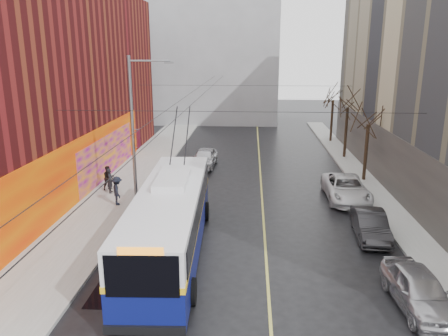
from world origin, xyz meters
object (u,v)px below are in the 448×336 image
Objects in this scene: pedestrian_b at (109,178)px; pedestrian_c at (117,191)px; streetlight_pole at (135,128)px; parked_car_b at (370,225)px; trolleybus at (170,220)px; parked_car_a at (419,290)px; tree_far at (334,92)px; tree_mid at (348,99)px; following_car at (205,158)px; pedestrian_a at (110,181)px; tree_near at (369,113)px; parked_car_c at (346,188)px.

pedestrian_b is 3.22m from pedestrian_c.
streetlight_pole is at bearing -97.13° from pedestrian_c.
trolleybus is at bearing -162.52° from parked_car_b.
parked_car_a is at bearing -85.13° from parked_car_b.
pedestrian_b is at bearing -135.43° from tree_far.
pedestrian_b is (-17.81, -10.54, -4.28)m from tree_mid.
parked_car_a is 6.27m from parked_car_b.
following_car is (-12.05, -3.55, -4.51)m from tree_mid.
pedestrian_a is at bearing -147.47° from tree_mid.
parked_car_a is 2.42× the size of pedestrian_c.
pedestrian_a is (-15.36, 5.90, 0.30)m from parked_car_b.
streetlight_pole reaches higher than tree_near.
following_car is at bearing 88.01° from trolleybus.
trolleybus is 7.37× the size of pedestrian_c.
following_car is at bearing 113.07° from parked_car_a.
tree_mid is 1.56× the size of parked_car_a.
following_car is 9.36m from pedestrian_a.
pedestrian_c reaches higher than pedestrian_a.
following_car is at bearing 142.62° from parked_car_c.
streetlight_pole is 13.72m from parked_car_c.
parked_car_c is at bearing -100.99° from tree_mid.
pedestrian_c is at bearing -128.69° from tree_far.
tree_mid is 0.51× the size of trolleybus.
streetlight_pole is at bearing 166.24° from parked_car_b.
following_car is 10.75m from pedestrian_c.
tree_mid is 7.00m from tree_far.
pedestrian_a is (-17.50, -4.16, -4.00)m from tree_near.
streetlight_pole reaches higher than pedestrian_b.
tree_far is (0.00, 7.00, -0.11)m from tree_mid.
tree_mid reaches higher than parked_car_a.
pedestrian_c is at bearing -140.64° from tree_mid.
following_car is 2.68× the size of pedestrian_b.
pedestrian_c is (-4.29, -9.85, 0.29)m from following_car.
tree_far is at bearing -64.30° from pedestrian_c.
pedestrian_c reaches higher than following_car.
parked_car_b is at bearing 87.41° from parked_car_a.
tree_mid reaches higher than tree_far.
trolleybus is 2.98× the size of following_car.
parked_car_b is 2.34× the size of pedestrian_c.
parked_car_b is at bearing -89.42° from parked_car_c.
parked_car_b is (-2.14, -17.07, -4.57)m from tree_mid.
pedestrian_a reaches higher than parked_car_c.
tree_far reaches higher than following_car.
parked_car_c is 3.29× the size of pedestrian_a.
parked_car_a is at bearing -38.18° from streetlight_pole.
tree_mid is at bearing 79.29° from parked_car_c.
parked_car_b is 2.54× the size of pedestrian_b.
tree_near is 16.99m from parked_car_a.
tree_near is at bearing -90.00° from tree_mid.
parked_car_b is (9.82, 2.43, -1.02)m from trolleybus.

